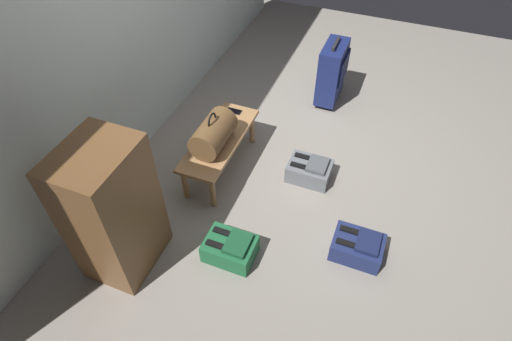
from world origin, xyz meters
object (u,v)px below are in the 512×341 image
(bench, at_px, (220,143))
(cell_phone, at_px, (234,111))
(backpack_green, at_px, (230,248))
(suitcase_upright_navy, at_px, (332,72))
(side_cabinet, at_px, (113,211))
(backpack_navy, at_px, (358,247))
(backpack_grey, at_px, (310,170))
(duffel_bag_brown, at_px, (213,134))

(bench, height_order, cell_phone, cell_phone)
(bench, height_order, backpack_green, bench)
(suitcase_upright_navy, relative_size, side_cabinet, 0.64)
(side_cabinet, bearing_deg, backpack_navy, -67.89)
(backpack_navy, distance_m, side_cabinet, 1.82)
(bench, height_order, backpack_navy, bench)
(side_cabinet, bearing_deg, backpack_grey, -38.82)
(bench, relative_size, backpack_green, 2.63)
(duffel_bag_brown, relative_size, side_cabinet, 0.40)
(bench, relative_size, backpack_navy, 2.63)
(bench, bearing_deg, backpack_green, -150.94)
(bench, height_order, backpack_grey, bench)
(suitcase_upright_navy, xyz_separation_m, backpack_grey, (-1.23, -0.14, -0.27))
(backpack_navy, xyz_separation_m, side_cabinet, (-0.66, 1.63, 0.46))
(cell_phone, height_order, side_cabinet, side_cabinet)
(suitcase_upright_navy, relative_size, backpack_navy, 1.85)
(duffel_bag_brown, xyz_separation_m, suitcase_upright_navy, (1.50, -0.66, -0.13))
(backpack_grey, height_order, side_cabinet, side_cabinet)
(duffel_bag_brown, relative_size, cell_phone, 3.06)
(cell_phone, height_order, backpack_grey, cell_phone)
(cell_phone, bearing_deg, suitcase_upright_navy, -34.65)
(cell_phone, height_order, backpack_green, cell_phone)
(duffel_bag_brown, relative_size, backpack_grey, 1.16)
(backpack_grey, bearing_deg, suitcase_upright_navy, 6.47)
(bench, height_order, side_cabinet, side_cabinet)
(backpack_navy, bearing_deg, cell_phone, 58.12)
(bench, xyz_separation_m, backpack_navy, (-0.48, -1.37, -0.21))
(backpack_grey, distance_m, side_cabinet, 1.75)
(duffel_bag_brown, distance_m, suitcase_upright_navy, 1.64)
(duffel_bag_brown, xyz_separation_m, backpack_navy, (-0.38, -1.37, -0.40))
(suitcase_upright_navy, bearing_deg, backpack_grey, -173.53)
(cell_phone, bearing_deg, backpack_green, -157.88)
(bench, relative_size, duffel_bag_brown, 2.27)
(cell_phone, bearing_deg, bench, -175.07)
(bench, bearing_deg, backpack_grey, -77.96)
(bench, distance_m, backpack_green, 1.00)
(bench, xyz_separation_m, backpack_green, (-0.85, -0.47, -0.21))
(suitcase_upright_navy, relative_size, backpack_green, 1.85)
(duffel_bag_brown, xyz_separation_m, backpack_green, (-0.75, -0.47, -0.40))
(backpack_grey, distance_m, backpack_navy, 0.87)
(backpack_navy, bearing_deg, backpack_grey, 41.37)
(backpack_grey, bearing_deg, cell_phone, 74.93)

